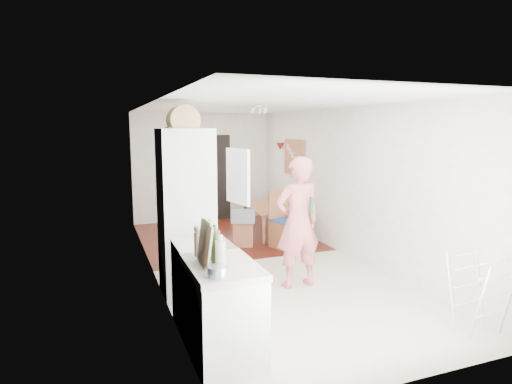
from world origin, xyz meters
TOP-DOWN VIEW (x-y plane):
  - room_shell at (0.00, 0.00)m, footprint 3.20×7.00m
  - floor at (0.00, 0.00)m, footprint 3.20×7.00m
  - wood_floor_overlay at (0.00, 1.85)m, footprint 3.20×3.30m
  - sage_wall_panel at (-1.59, -2.00)m, footprint 0.02×3.00m
  - tile_splashback at (-1.59, -2.55)m, footprint 0.02×1.90m
  - doorway_recess at (0.20, 3.48)m, footprint 0.90×0.04m
  - base_cabinet at (-1.30, -2.55)m, footprint 0.60×0.90m
  - worktop at (-1.30, -2.55)m, footprint 0.62×0.92m
  - range_cooker at (-1.30, -1.80)m, footprint 0.60×0.60m
  - cooker_top at (-1.30, -1.80)m, footprint 0.60×0.60m
  - fridge_housing at (-1.27, -0.78)m, footprint 0.66×0.66m
  - fridge_door at (-0.66, -1.08)m, footprint 0.14×0.56m
  - fridge_interior at (-0.96, -0.78)m, footprint 0.02×0.52m
  - pinboard at (1.58, 1.90)m, footprint 0.03×0.90m
  - pinboard_frame at (1.57, 1.90)m, footprint 0.00×0.94m
  - wall_sconce at (1.54, 2.55)m, footprint 0.18×0.18m
  - person at (0.18, -1.12)m, footprint 0.79×0.54m
  - dining_table at (1.02, 1.69)m, footprint 0.93×1.48m
  - dining_chair at (0.82, 0.66)m, footprint 0.55×0.55m
  - stool at (0.15, 1.06)m, footprint 0.47×0.47m
  - grey_drape at (0.13, 1.02)m, footprint 0.55×0.55m
  - drying_rack at (1.38, -3.01)m, footprint 0.45×0.41m
  - bread_bin at (-1.30, -0.85)m, footprint 0.42×0.40m
  - red_casserole at (-1.27, -1.92)m, footprint 0.31×0.31m
  - steel_pan at (-1.43, -2.87)m, footprint 0.19×0.19m
  - held_bottle at (0.28, -1.31)m, footprint 0.05×0.05m
  - bottle_a at (-1.35, -2.49)m, footprint 0.08×0.08m
  - bottle_b at (-1.38, -2.38)m, footprint 0.09×0.09m
  - bottle_c at (-1.33, -2.61)m, footprint 0.12×0.12m
  - pepper_mill_front at (-1.46, -2.22)m, footprint 0.08×0.08m
  - pepper_mill_back at (-1.33, -2.02)m, footprint 0.08×0.08m
  - chopping_boards at (-1.46, -2.54)m, footprint 0.14×0.30m

SIDE VIEW (x-z plane):
  - floor at x=0.00m, z-range -0.01..0.01m
  - wood_floor_overlay at x=0.00m, z-range 0.00..0.01m
  - stool at x=0.15m, z-range 0.00..0.47m
  - dining_table at x=1.02m, z-range 0.00..0.49m
  - drying_rack at x=1.38m, z-range 0.00..0.84m
  - base_cabinet at x=-1.30m, z-range 0.00..0.86m
  - range_cooker at x=-1.30m, z-range 0.00..0.88m
  - dining_chair at x=0.82m, z-range 0.00..1.05m
  - grey_drape at x=0.13m, z-range 0.47..0.66m
  - worktop at x=-1.30m, z-range 0.86..0.92m
  - cooker_top at x=-1.30m, z-range 0.88..0.92m
  - steel_pan at x=-1.43m, z-range 0.92..1.01m
  - red_casserole at x=-1.27m, z-range 0.92..1.08m
  - doorway_recess at x=0.20m, z-range 0.00..2.00m
  - pepper_mill_back at x=-1.33m, z-range 0.92..1.15m
  - bottle_c at x=-1.33m, z-range 0.92..1.15m
  - pepper_mill_front at x=-1.46m, z-range 0.92..1.16m
  - person at x=0.18m, z-range 0.00..2.11m
  - bottle_a at x=-1.35m, z-range 0.92..1.21m
  - fridge_housing at x=-1.27m, z-range 0.00..2.15m
  - bottle_b at x=-1.38m, z-range 0.92..1.23m
  - chopping_boards at x=-1.46m, z-range 0.92..1.33m
  - held_bottle at x=0.28m, z-range 1.03..1.27m
  - tile_splashback at x=-1.59m, z-range 0.90..1.40m
  - room_shell at x=0.00m, z-range 0.00..2.50m
  - fridge_door at x=-0.66m, z-range 1.20..1.90m
  - fridge_interior at x=-0.96m, z-range 1.22..1.88m
  - pinboard at x=1.58m, z-range 1.20..1.90m
  - pinboard_frame at x=1.57m, z-range 1.18..1.92m
  - wall_sconce at x=1.54m, z-range 1.67..1.83m
  - sage_wall_panel at x=-1.59m, z-range 1.20..2.50m
  - bread_bin at x=-1.30m, z-range 2.15..2.35m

